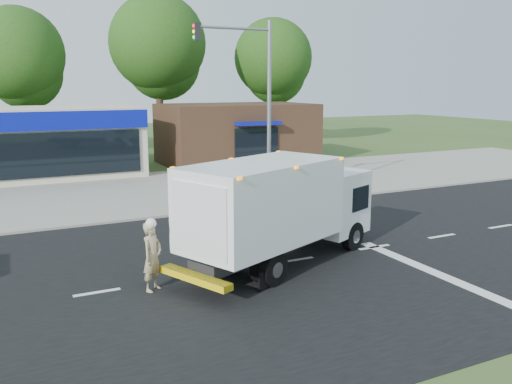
% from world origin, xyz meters
% --- Properties ---
extents(ground, '(120.00, 120.00, 0.00)m').
position_xyz_m(ground, '(0.00, 0.00, 0.00)').
color(ground, '#385123').
rests_on(ground, ground).
extents(road_asphalt, '(60.00, 14.00, 0.02)m').
position_xyz_m(road_asphalt, '(0.00, 0.00, 0.00)').
color(road_asphalt, black).
rests_on(road_asphalt, ground).
extents(sidewalk, '(60.00, 2.40, 0.12)m').
position_xyz_m(sidewalk, '(0.00, 8.20, 0.06)').
color(sidewalk, gray).
rests_on(sidewalk, ground).
extents(parking_apron, '(60.00, 9.00, 0.02)m').
position_xyz_m(parking_apron, '(0.00, 14.00, 0.01)').
color(parking_apron, gray).
rests_on(parking_apron, ground).
extents(lane_markings, '(55.20, 7.00, 0.01)m').
position_xyz_m(lane_markings, '(1.35, -1.35, 0.02)').
color(lane_markings, silver).
rests_on(lane_markings, road_asphalt).
extents(ems_box_truck, '(7.53, 4.89, 3.21)m').
position_xyz_m(ems_box_truck, '(-0.66, -0.08, 1.85)').
color(ems_box_truck, black).
rests_on(ems_box_truck, ground).
extents(emergency_worker, '(0.80, 0.78, 1.96)m').
position_xyz_m(emergency_worker, '(-4.62, -0.46, 0.96)').
color(emergency_worker, tan).
rests_on(emergency_worker, ground).
extents(brown_storefront, '(10.00, 6.70, 4.00)m').
position_xyz_m(brown_storefront, '(7.00, 19.98, 2.00)').
color(brown_storefront, '#382316').
rests_on(brown_storefront, ground).
extents(traffic_signal_pole, '(3.51, 0.25, 8.00)m').
position_xyz_m(traffic_signal_pole, '(2.35, 7.60, 4.92)').
color(traffic_signal_pole, gray).
rests_on(traffic_signal_pole, ground).
extents(background_trees, '(36.77, 7.39, 12.10)m').
position_xyz_m(background_trees, '(-0.85, 28.16, 7.38)').
color(background_trees, '#332114').
rests_on(background_trees, ground).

